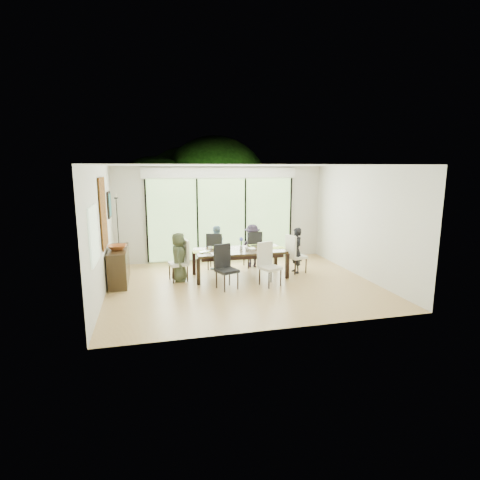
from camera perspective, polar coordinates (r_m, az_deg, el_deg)
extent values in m
cube|color=#9C703E|center=(8.68, 0.39, -6.83)|extent=(6.00, 5.00, 0.01)
cube|color=white|center=(8.27, 0.42, 11.36)|extent=(6.00, 5.00, 0.01)
cube|color=beige|center=(10.80, -2.85, 4.04)|extent=(6.00, 0.02, 2.70)
cube|color=silver|center=(6.01, 6.25, -1.58)|extent=(6.00, 0.02, 2.70)
cube|color=silver|center=(8.18, -20.50, 1.14)|extent=(0.02, 5.00, 2.70)
cube|color=silver|center=(9.55, 18.22, 2.60)|extent=(0.02, 5.00, 2.70)
cube|color=#598C3F|center=(10.78, -2.80, 3.22)|extent=(4.20, 0.02, 2.30)
cube|color=white|center=(10.67, -2.86, 10.15)|extent=(4.40, 0.06, 0.28)
cube|color=black|center=(10.58, -14.04, 2.76)|extent=(0.05, 0.04, 2.30)
cube|color=black|center=(10.66, -6.49, 3.08)|extent=(0.05, 0.04, 2.30)
cube|color=black|center=(10.92, 0.82, 3.34)|extent=(0.05, 0.04, 2.30)
cube|color=black|center=(11.35, 7.69, 3.53)|extent=(0.05, 0.04, 2.30)
cube|color=#8CAD7F|center=(6.98, -21.36, 0.74)|extent=(0.02, 0.90, 1.00)
cube|color=brown|center=(11.90, -3.60, -2.17)|extent=(6.00, 1.80, 0.10)
cube|color=brown|center=(12.56, -4.28, 1.31)|extent=(6.00, 0.08, 0.06)
sphere|color=#14380F|center=(13.27, -12.77, 5.46)|extent=(3.20, 3.20, 3.20)
sphere|color=#14380F|center=(14.05, -3.81, 7.47)|extent=(4.00, 4.00, 4.00)
sphere|color=#14380F|center=(13.75, 4.24, 5.13)|extent=(2.80, 2.80, 2.80)
sphere|color=#14380F|center=(14.62, -8.17, 6.81)|extent=(3.60, 3.60, 3.60)
cube|color=black|center=(9.15, -0.04, -1.66)|extent=(2.16, 0.99, 0.05)
cube|color=black|center=(9.17, -0.04, -2.15)|extent=(1.98, 0.81, 0.09)
cube|color=black|center=(8.63, -6.37, -4.81)|extent=(0.08, 0.08, 0.62)
cube|color=black|center=(9.15, 7.21, -3.93)|extent=(0.08, 0.08, 0.62)
cube|color=black|center=(9.46, -7.04, -3.43)|extent=(0.08, 0.08, 0.62)
cube|color=black|center=(9.93, 5.44, -2.71)|extent=(0.08, 0.08, 0.62)
imported|color=#3F4830|center=(8.94, -9.31, -2.55)|extent=(0.44, 0.60, 1.16)
imported|color=black|center=(9.62, 8.56, -1.58)|extent=(0.34, 0.54, 1.16)
imported|color=#7EA3B6|center=(9.87, -3.72, -1.15)|extent=(0.60, 0.45, 1.16)
imported|color=#261E2D|center=(10.09, 1.88, -0.87)|extent=(0.57, 0.38, 1.16)
cube|color=#A9BF44|center=(8.97, -5.95, -1.78)|extent=(0.40, 0.29, 0.01)
cube|color=#ABC245|center=(9.41, 5.59, -1.17)|extent=(0.40, 0.29, 0.01)
cube|color=#A2C044|center=(9.44, -3.27, -1.11)|extent=(0.40, 0.29, 0.01)
cube|color=#9EC145|center=(9.66, 2.57, -0.81)|extent=(0.40, 0.29, 0.01)
cube|color=white|center=(8.75, -3.08, -2.07)|extent=(0.40, 0.29, 0.01)
cube|color=black|center=(9.40, -2.62, -1.09)|extent=(0.23, 0.16, 0.01)
cube|color=black|center=(9.60, 2.37, -0.84)|extent=(0.22, 0.15, 0.01)
cube|color=white|center=(9.28, 4.23, -1.32)|extent=(0.27, 0.20, 0.00)
cube|color=white|center=(8.74, -3.08, -1.98)|extent=(0.23, 0.23, 0.02)
cube|color=orange|center=(8.74, -3.08, -1.88)|extent=(0.18, 0.18, 0.01)
cylinder|color=silver|center=(9.19, 0.19, -1.08)|extent=(0.07, 0.07, 0.11)
cylinder|color=#337226|center=(9.17, 0.19, -0.42)|extent=(0.04, 0.04, 0.14)
sphere|color=#5054CA|center=(9.15, 0.19, 0.13)|extent=(0.10, 0.10, 0.10)
imported|color=silver|center=(8.89, -5.22, -1.83)|extent=(0.35, 0.33, 0.02)
imported|color=white|center=(9.14, -4.53, -1.25)|extent=(0.14, 0.14, 0.09)
imported|color=white|center=(9.08, 1.03, -1.32)|extent=(0.10, 0.10, 0.08)
imported|color=white|center=(9.45, 4.54, -0.86)|extent=(0.13, 0.13, 0.09)
imported|color=white|center=(9.25, 1.39, -1.30)|extent=(0.16, 0.21, 0.02)
cube|color=black|center=(9.18, -17.96, -3.73)|extent=(0.40, 1.44, 0.81)
imported|color=#964920|center=(8.98, -18.17, -1.07)|extent=(0.43, 0.43, 0.10)
cylinder|color=black|center=(9.43, -17.96, -0.72)|extent=(0.09, 0.09, 0.04)
cylinder|color=black|center=(9.33, -18.17, 2.69)|extent=(0.02, 0.02, 1.12)
cylinder|color=black|center=(9.28, -18.37, 6.10)|extent=(0.09, 0.09, 0.03)
cylinder|color=silver|center=(9.27, -18.39, 6.43)|extent=(0.03, 0.03, 0.09)
cube|color=brown|center=(8.52, -20.09, 3.91)|extent=(0.02, 1.00, 1.50)
cube|color=black|center=(9.81, -19.31, 5.09)|extent=(0.03, 0.55, 0.65)
cube|color=#184A4D|center=(9.80, -19.19, 5.10)|extent=(0.01, 0.45, 0.55)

